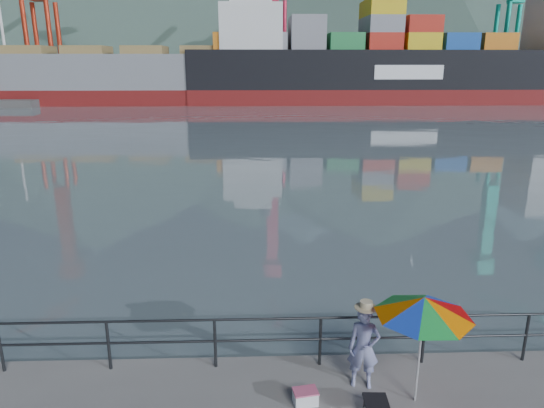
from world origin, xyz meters
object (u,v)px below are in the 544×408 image
at_px(cooler_bag, 305,398).
at_px(bulk_carrier, 161,74).
at_px(container_ship, 410,63).
at_px(beach_umbrella, 424,307).
at_px(fisherman, 364,348).

height_order(cooler_bag, bulk_carrier, bulk_carrier).
bearing_deg(container_ship, beach_umbrella, -106.88).
bearing_deg(cooler_bag, container_ship, 62.07).
relative_size(fisherman, bulk_carrier, 0.03).
relative_size(beach_umbrella, cooler_bag, 5.25).
height_order(beach_umbrella, cooler_bag, beach_umbrella).
xyz_separation_m(beach_umbrella, cooler_bag, (-1.91, -0.01, -1.68)).
distance_m(bulk_carrier, container_ship, 38.04).
bearing_deg(bulk_carrier, fisherman, -76.85).
relative_size(fisherman, container_ship, 0.02).
distance_m(beach_umbrella, bulk_carrier, 70.93).
xyz_separation_m(fisherman, bulk_carrier, (-15.99, 68.41, 3.40)).
bearing_deg(beach_umbrella, fisherman, 151.40).
relative_size(fisherman, cooler_bag, 3.84).
xyz_separation_m(beach_umbrella, container_ship, (21.17, 69.77, 4.00)).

